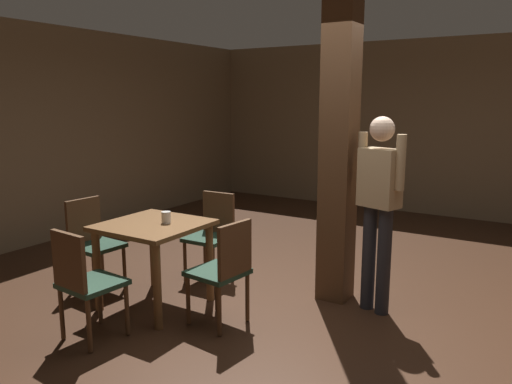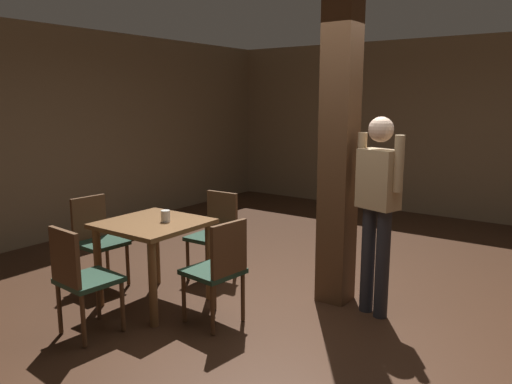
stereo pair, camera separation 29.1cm
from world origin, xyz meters
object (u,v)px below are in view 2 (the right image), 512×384
(chair_south, at_px, (80,276))
(standing_person, at_px, (378,202))
(chair_west, at_px, (97,236))
(napkin_cup, at_px, (166,216))
(dining_table, at_px, (154,237))
(chair_north, at_px, (216,230))
(chair_east, at_px, (219,267))

(chair_south, relative_size, standing_person, 0.52)
(chair_west, bearing_deg, napkin_cup, 5.18)
(napkin_cup, bearing_deg, dining_table, -147.60)
(chair_north, distance_m, napkin_cup, 0.85)
(chair_west, height_order, chair_south, same)
(standing_person, bearing_deg, dining_table, -151.74)
(dining_table, height_order, chair_west, chair_west)
(chair_east, xyz_separation_m, napkin_cup, (-0.69, 0.08, 0.32))
(chair_north, bearing_deg, chair_south, -89.74)
(chair_south, distance_m, napkin_cup, 0.93)
(napkin_cup, bearing_deg, chair_west, -174.82)
(napkin_cup, distance_m, standing_person, 1.87)
(chair_north, relative_size, chair_west, 1.00)
(chair_east, xyz_separation_m, chair_south, (-0.75, -0.79, 0.00))
(chair_north, xyz_separation_m, chair_south, (0.01, -1.65, 0.00))
(standing_person, bearing_deg, chair_west, -159.43)
(chair_west, bearing_deg, chair_east, 0.10)
(chair_east, bearing_deg, standing_person, 44.85)
(chair_west, xyz_separation_m, standing_person, (2.55, 0.96, 0.50))
(chair_north, bearing_deg, dining_table, -91.48)
(chair_east, relative_size, napkin_cup, 8.56)
(dining_table, distance_m, chair_south, 0.81)
(chair_north, relative_size, chair_east, 1.00)
(dining_table, distance_m, napkin_cup, 0.23)
(napkin_cup, bearing_deg, standing_person, 28.00)
(chair_north, height_order, chair_south, same)
(dining_table, height_order, chair_south, chair_south)
(chair_east, height_order, standing_person, standing_person)
(chair_north, height_order, chair_west, same)
(chair_north, xyz_separation_m, standing_person, (1.72, 0.09, 0.50))
(chair_south, bearing_deg, napkin_cup, 85.46)
(chair_east, bearing_deg, chair_west, -179.90)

